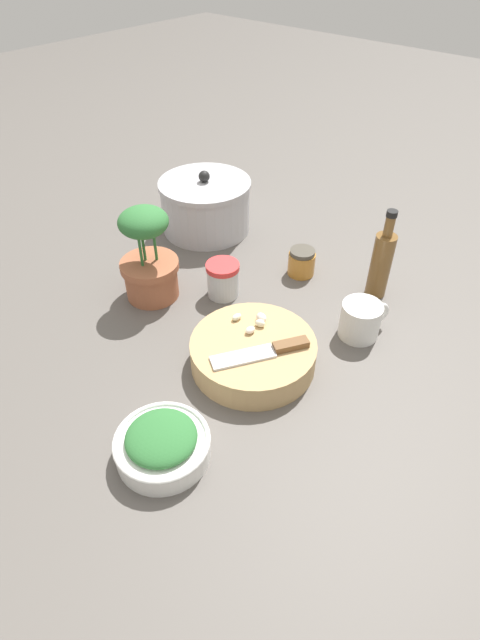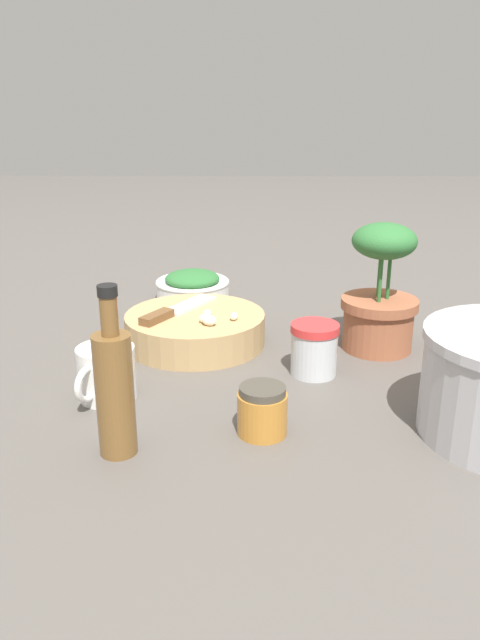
% 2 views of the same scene
% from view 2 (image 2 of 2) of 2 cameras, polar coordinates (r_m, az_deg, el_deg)
% --- Properties ---
extents(ground_plane, '(5.00, 5.00, 0.00)m').
position_cam_2_polar(ground_plane, '(1.03, 0.34, -2.79)').
color(ground_plane, '#56514C').
extents(cutting_board, '(0.23, 0.23, 0.05)m').
position_cam_2_polar(cutting_board, '(1.05, -4.23, -0.82)').
color(cutting_board, tan).
rests_on(cutting_board, ground_plane).
extents(chef_knife, '(0.17, 0.12, 0.01)m').
position_cam_2_polar(chef_knife, '(1.05, -6.13, 0.87)').
color(chef_knife, brown).
rests_on(chef_knife, cutting_board).
extents(garlic_cloves, '(0.06, 0.07, 0.02)m').
position_cam_2_polar(garlic_cloves, '(1.00, -2.66, 0.19)').
color(garlic_cloves, '#F3ECCB').
rests_on(garlic_cloves, cutting_board).
extents(herb_bowl, '(0.15, 0.15, 0.06)m').
position_cam_2_polar(herb_bowl, '(1.29, -4.45, 3.10)').
color(herb_bowl, silver).
rests_on(herb_bowl, ground_plane).
extents(spice_jar, '(0.07, 0.07, 0.08)m').
position_cam_2_polar(spice_jar, '(0.94, 6.68, -2.65)').
color(spice_jar, silver).
rests_on(spice_jar, ground_plane).
extents(coffee_mug, '(0.10, 0.08, 0.07)m').
position_cam_2_polar(coffee_mug, '(0.88, -12.29, -4.78)').
color(coffee_mug, silver).
rests_on(coffee_mug, ground_plane).
extents(honey_jar, '(0.06, 0.06, 0.06)m').
position_cam_2_polar(honey_jar, '(0.77, 1.90, -8.27)').
color(honey_jar, '#BC7A2D').
rests_on(honey_jar, ground_plane).
extents(oil_bottle, '(0.04, 0.04, 0.20)m').
position_cam_2_polar(oil_bottle, '(0.73, -11.56, -6.20)').
color(oil_bottle, brown).
rests_on(oil_bottle, ground_plane).
extents(potted_herb, '(0.12, 0.12, 0.21)m').
position_cam_2_polar(potted_herb, '(1.03, 12.58, 2.09)').
color(potted_herb, '#A35B3D').
rests_on(potted_herb, ground_plane).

